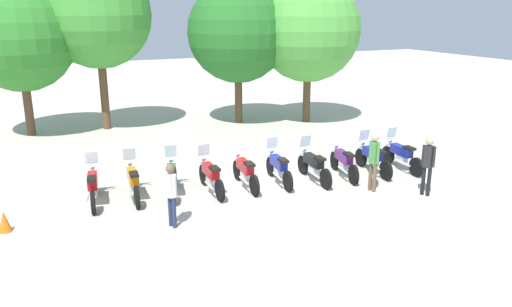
# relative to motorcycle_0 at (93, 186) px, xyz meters

# --- Properties ---
(ground_plane) EXTENTS (80.00, 80.00, 0.00)m
(ground_plane) POSITION_rel_motorcycle_0_xyz_m (4.99, -0.63, -0.52)
(ground_plane) COLOR #BCB7A8
(motorcycle_0) EXTENTS (0.67, 2.18, 1.37)m
(motorcycle_0) POSITION_rel_motorcycle_0_xyz_m (0.00, 0.00, 0.00)
(motorcycle_0) COLOR black
(motorcycle_0) RESTS_ON ground_plane
(motorcycle_1) EXTENTS (0.62, 2.19, 1.37)m
(motorcycle_1) POSITION_rel_motorcycle_0_xyz_m (1.11, -0.08, 0.00)
(motorcycle_1) COLOR black
(motorcycle_1) RESTS_ON ground_plane
(motorcycle_2) EXTENTS (0.78, 2.15, 1.37)m
(motorcycle_2) POSITION_rel_motorcycle_0_xyz_m (2.22, -0.23, 0.00)
(motorcycle_2) COLOR black
(motorcycle_2) RESTS_ON ground_plane
(motorcycle_3) EXTENTS (0.62, 2.19, 1.37)m
(motorcycle_3) POSITION_rel_motorcycle_0_xyz_m (3.33, -0.53, 0.00)
(motorcycle_3) COLOR black
(motorcycle_3) RESTS_ON ground_plane
(motorcycle_4) EXTENTS (0.62, 2.19, 0.99)m
(motorcycle_4) POSITION_rel_motorcycle_0_xyz_m (4.44, -0.55, -0.01)
(motorcycle_4) COLOR black
(motorcycle_4) RESTS_ON ground_plane
(motorcycle_5) EXTENTS (0.64, 2.19, 1.37)m
(motorcycle_5) POSITION_rel_motorcycle_0_xyz_m (5.55, -0.62, 0.00)
(motorcycle_5) COLOR black
(motorcycle_5) RESTS_ON ground_plane
(motorcycle_6) EXTENTS (0.62, 2.19, 1.37)m
(motorcycle_6) POSITION_rel_motorcycle_0_xyz_m (6.66, -0.90, 0.00)
(motorcycle_6) COLOR black
(motorcycle_6) RESTS_ON ground_plane
(motorcycle_7) EXTENTS (0.73, 2.17, 0.99)m
(motorcycle_7) POSITION_rel_motorcycle_0_xyz_m (7.77, -0.95, -0.01)
(motorcycle_7) COLOR black
(motorcycle_7) RESTS_ON ground_plane
(motorcycle_8) EXTENTS (0.62, 2.19, 1.37)m
(motorcycle_8) POSITION_rel_motorcycle_0_xyz_m (8.88, -1.00, 0.00)
(motorcycle_8) COLOR black
(motorcycle_8) RESTS_ON ground_plane
(motorcycle_9) EXTENTS (0.62, 2.19, 1.37)m
(motorcycle_9) POSITION_rel_motorcycle_0_xyz_m (9.99, -1.11, 0.00)
(motorcycle_9) COLOR black
(motorcycle_9) RESTS_ON ground_plane
(person_0) EXTENTS (0.28, 0.41, 1.66)m
(person_0) POSITION_rel_motorcycle_0_xyz_m (1.62, -2.48, 0.45)
(person_0) COLOR #232D4C
(person_0) RESTS_ON ground_plane
(person_1) EXTENTS (0.27, 0.41, 1.81)m
(person_1) POSITION_rel_motorcycle_0_xyz_m (7.80, -2.45, 0.56)
(person_1) COLOR brown
(person_1) RESTS_ON ground_plane
(person_2) EXTENTS (0.32, 0.39, 1.78)m
(person_2) POSITION_rel_motorcycle_0_xyz_m (9.03, -3.38, 0.54)
(person_2) COLOR black
(person_2) RESTS_ON ground_plane
(tree_0) EXTENTS (4.56, 4.56, 6.47)m
(tree_0) POSITION_rel_motorcycle_0_xyz_m (-1.51, 9.30, 3.67)
(tree_0) COLOR brown
(tree_0) RESTS_ON ground_plane
(tree_1) EXTENTS (4.61, 4.61, 7.34)m
(tree_1) POSITION_rel_motorcycle_0_xyz_m (1.67, 9.19, 4.51)
(tree_1) COLOR brown
(tree_1) RESTS_ON ground_plane
(tree_2) EXTENTS (4.65, 4.65, 6.58)m
(tree_2) POSITION_rel_motorcycle_0_xyz_m (7.68, 7.90, 3.73)
(tree_2) COLOR brown
(tree_2) RESTS_ON ground_plane
(tree_3) EXTENTS (4.84, 4.84, 6.77)m
(tree_3) POSITION_rel_motorcycle_0_xyz_m (10.76, 6.77, 3.83)
(tree_3) COLOR brown
(tree_3) RESTS_ON ground_plane
(traffic_cone) EXTENTS (0.32, 0.32, 0.55)m
(traffic_cone) POSITION_rel_motorcycle_0_xyz_m (-2.25, -1.08, -0.24)
(traffic_cone) COLOR orange
(traffic_cone) RESTS_ON ground_plane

